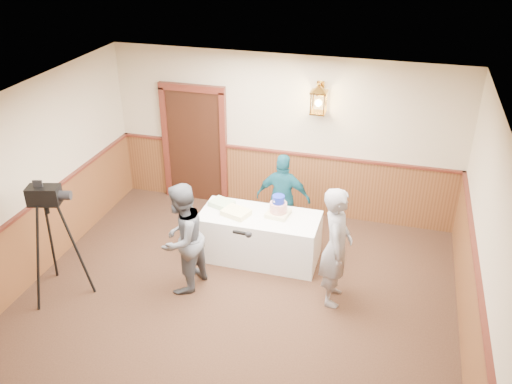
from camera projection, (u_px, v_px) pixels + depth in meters
ground at (217, 339)px, 6.86m from camera, size 7.00×7.00×0.00m
room_shell at (221, 218)px, 6.55m from camera, size 6.02×7.02×2.81m
display_table at (260, 237)px, 8.29m from camera, size 1.80×0.80×0.75m
tiered_cake at (278, 208)px, 8.06m from camera, size 0.36×0.36×0.33m
sheet_cake_yellow at (236, 212)px, 8.12m from camera, size 0.46×0.41×0.08m
sheet_cake_green at (222, 204)px, 8.36m from camera, size 0.41×0.37×0.08m
interviewer at (182, 239)px, 7.43m from camera, size 1.49×0.90×1.63m
baker at (336, 247)px, 7.17m from camera, size 0.46×0.66×1.73m
assistant_p at (283, 198)px, 8.60m from camera, size 0.88×0.37×1.49m
tv_camera_rig at (55, 247)px, 7.35m from camera, size 0.66×0.62×1.68m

